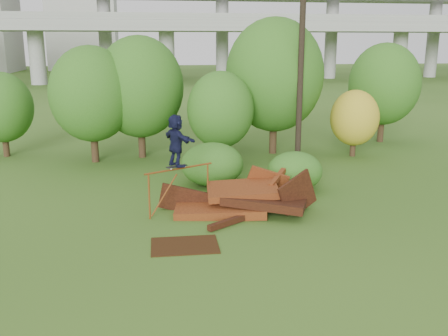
{
  "coord_description": "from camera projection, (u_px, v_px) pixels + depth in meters",
  "views": [
    {
      "loc": [
        -3.36,
        -14.23,
        5.74
      ],
      "look_at": [
        -0.8,
        2.0,
        1.6
      ],
      "focal_mm": 40.0,
      "sensor_mm": 36.0,
      "label": 1
    }
  ],
  "objects": [
    {
      "name": "tree_3",
      "position": [
        274.0,
        75.0,
        25.66
      ],
      "size": [
        5.07,
        5.07,
        7.03
      ],
      "color": "black",
      "rests_on": "ground"
    },
    {
      "name": "tree_0",
      "position": [
        91.0,
        94.0,
        23.92
      ],
      "size": [
        4.0,
        4.0,
        5.65
      ],
      "color": "black",
      "rests_on": "ground"
    },
    {
      "name": "tree_1",
      "position": [
        140.0,
        87.0,
        24.86
      ],
      "size": [
        4.4,
        4.4,
        6.12
      ],
      "color": "black",
      "rests_on": "ground"
    },
    {
      "name": "skater",
      "position": [
        176.0,
        140.0,
        16.71
      ],
      "size": [
        1.25,
        1.68,
        1.76
      ],
      "primitive_type": "imported",
      "rotation": [
        0.0,
        0.0,
        2.08
      ],
      "color": "#121532",
      "rests_on": "skateboard"
    },
    {
      "name": "skateboard",
      "position": [
        177.0,
        166.0,
        16.93
      ],
      "size": [
        0.76,
        0.53,
        0.08
      ],
      "rotation": [
        0.0,
        0.0,
        0.48
      ],
      "color": "black",
      "rests_on": "grind_rail"
    },
    {
      "name": "grind_rail",
      "position": [
        179.0,
        180.0,
        17.11
      ],
      "size": [
        2.39,
        1.29,
        1.59
      ],
      "color": "brown",
      "rests_on": "ground"
    },
    {
      "name": "freeway_overpass",
      "position": [
        165.0,
        11.0,
        73.28
      ],
      "size": [
        160.0,
        15.0,
        13.7
      ],
      "color": "gray",
      "rests_on": "ground"
    },
    {
      "name": "utility_pole",
      "position": [
        301.0,
        70.0,
        23.28
      ],
      "size": [
        1.4,
        0.28,
        8.87
      ],
      "color": "black",
      "rests_on": "ground"
    },
    {
      "name": "flat_plate",
      "position": [
        185.0,
        245.0,
        14.49
      ],
      "size": [
        1.98,
        1.43,
        0.03
      ],
      "primitive_type": "cube",
      "rotation": [
        0.0,
        0.0,
        -0.02
      ],
      "color": "black",
      "rests_on": "ground"
    },
    {
      "name": "building_right",
      "position": [
        82.0,
        3.0,
        107.4
      ],
      "size": [
        14.0,
        14.0,
        28.0
      ],
      "primitive_type": "cube",
      "color": "#9E9E99",
      "rests_on": "ground"
    },
    {
      "name": "shrub_left",
      "position": [
        212.0,
        164.0,
        20.46
      ],
      "size": [
        2.58,
        2.38,
        1.78
      ],
      "primitive_type": "ellipsoid",
      "color": "#265215",
      "rests_on": "ground"
    },
    {
      "name": "tree_6",
      "position": [
        2.0,
        107.0,
        25.28
      ],
      "size": [
        3.11,
        3.11,
        4.34
      ],
      "color": "black",
      "rests_on": "ground"
    },
    {
      "name": "ground",
      "position": [
        259.0,
        232.0,
        15.53
      ],
      "size": [
        240.0,
        240.0,
        0.0
      ],
      "primitive_type": "plane",
      "color": "#2D5116",
      "rests_on": "ground"
    },
    {
      "name": "scrap_pile",
      "position": [
        242.0,
        200.0,
        17.4
      ],
      "size": [
        5.59,
        3.35,
        1.84
      ],
      "color": "#461E0C",
      "rests_on": "ground"
    },
    {
      "name": "tree_2",
      "position": [
        220.0,
        110.0,
        23.62
      ],
      "size": [
        3.18,
        3.18,
        4.48
      ],
      "color": "black",
      "rests_on": "ground"
    },
    {
      "name": "tree_5",
      "position": [
        384.0,
        84.0,
        28.92
      ],
      "size": [
        4.1,
        4.1,
        5.76
      ],
      "color": "black",
      "rests_on": "ground"
    },
    {
      "name": "tree_4",
      "position": [
        355.0,
        118.0,
        25.5
      ],
      "size": [
        2.49,
        2.49,
        3.43
      ],
      "color": "black",
      "rests_on": "ground"
    },
    {
      "name": "shrub_right",
      "position": [
        295.0,
        171.0,
        19.81
      ],
      "size": [
        2.2,
        2.02,
        1.56
      ],
      "primitive_type": "ellipsoid",
      "color": "#265215",
      "rests_on": "ground"
    }
  ]
}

